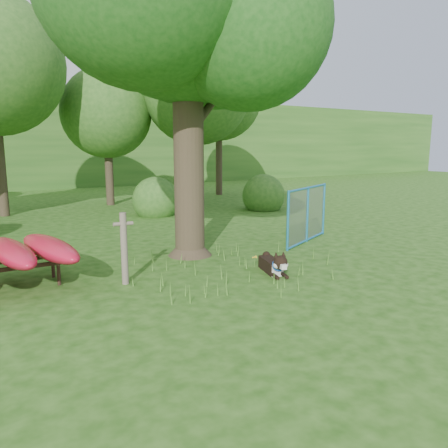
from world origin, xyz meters
TOP-DOWN VIEW (x-y plane):
  - ground at (0.00, 0.00)m, footprint 80.00×80.00m
  - wooden_post at (-2.01, 1.33)m, footprint 0.39×0.14m
  - husky_dog at (0.88, 0.30)m, footprint 0.61×1.22m
  - fence_section at (3.65, 2.28)m, footprint 2.45×1.19m
  - wildflower_clump at (0.90, 1.00)m, footprint 0.11×0.10m
  - bg_tree_c at (1.50, 13.00)m, footprint 4.00×4.00m
  - bg_tree_d at (5.00, 11.00)m, footprint 4.80×4.80m
  - bg_tree_e at (8.00, 14.00)m, footprint 4.60×4.60m
  - shrub_right at (6.50, 8.00)m, footprint 1.80×1.80m
  - shrub_mid at (2.00, 9.00)m, footprint 1.80×1.80m
  - wooded_hillside at (0.00, 28.00)m, footprint 80.00×12.00m

SIDE VIEW (x-z plane):
  - ground at x=0.00m, z-range 0.00..0.00m
  - shrub_right at x=6.50m, z-range -0.90..0.90m
  - shrub_mid at x=2.00m, z-range -0.90..0.90m
  - wildflower_clump at x=0.90m, z-range 0.07..0.31m
  - husky_dog at x=0.88m, z-range -0.08..0.48m
  - wooden_post at x=-2.01m, z-range 0.04..1.45m
  - fence_section at x=3.65m, z-range -0.52..2.08m
  - wooded_hillside at x=0.00m, z-range 0.00..6.00m
  - bg_tree_c at x=1.50m, z-range 1.05..7.17m
  - bg_tree_d at x=5.00m, z-range 1.33..8.83m
  - bg_tree_e at x=8.00m, z-range 1.46..9.01m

